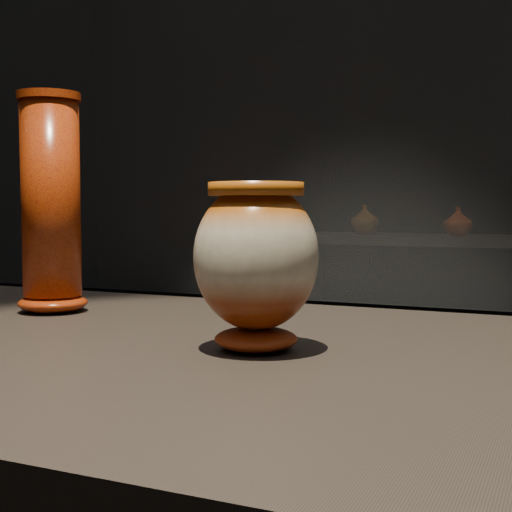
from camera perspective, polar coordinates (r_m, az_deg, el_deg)
The scene contains 5 objects.
main_vase at distance 0.83m, azimuth -0.00°, elevation -0.25°, with size 0.15×0.15×0.20m.
tall_vase at distance 1.18m, azimuth -16.08°, elevation 3.80°, with size 0.12×0.12×0.35m.
back_shelf at distance 4.29m, azimuth 14.63°, elevation -1.92°, with size 2.00×0.60×0.90m.
back_vase_left at distance 4.40m, azimuth 8.69°, elevation 2.92°, with size 0.17×0.17×0.18m, color #905415.
back_vase_mid at distance 4.21m, azimuth 15.86°, elevation 2.68°, with size 0.16×0.16×0.17m, color maroon.
Camera 1 is at (0.28, -0.75, 1.07)m, focal length 50.00 mm.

